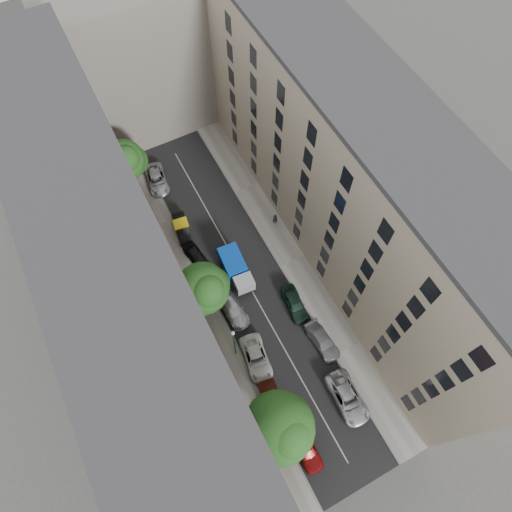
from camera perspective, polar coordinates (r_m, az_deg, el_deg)
ground at (r=48.66m, az=-1.10°, el=-3.34°), size 120.00×120.00×0.00m
road_surface at (r=48.65m, az=-1.10°, el=-3.34°), size 8.00×44.00×0.02m
sidewalk_left at (r=47.95m, az=-7.00°, el=-6.05°), size 3.00×44.00×0.15m
sidewalk_right at (r=49.83m, az=4.55°, el=-0.64°), size 3.00×44.00×0.15m
building_left at (r=38.95m, az=-15.97°, el=-3.99°), size 8.00×44.00×20.00m
building_right at (r=43.42m, az=11.87°, el=8.32°), size 8.00×44.00×20.00m
building_endcap at (r=58.73m, az=-14.87°, el=23.44°), size 18.00×12.00×18.00m
tarp_truck at (r=47.90m, az=-2.53°, el=-1.62°), size 2.40×5.36×2.41m
car_left_0 at (r=44.00m, az=6.26°, el=-22.75°), size 1.92×4.43×1.49m
car_left_1 at (r=44.28m, az=2.15°, el=-17.96°), size 2.23×4.64×1.47m
car_left_2 at (r=45.22m, az=0.03°, el=-12.62°), size 2.97×5.15×1.35m
car_left_3 at (r=46.82m, az=-2.96°, el=-6.61°), size 2.29×4.93×1.40m
car_left_4 at (r=49.63m, az=-7.40°, el=-0.14°), size 2.18×4.18×1.36m
car_left_5 at (r=51.66m, az=-9.23°, el=3.42°), size 2.00×4.25×1.35m
car_left_6 at (r=56.01m, az=-12.30°, el=9.32°), size 2.95×5.21×1.37m
car_right_0 at (r=45.14m, az=11.34°, el=-16.99°), size 2.69×5.43×1.48m
car_right_1 at (r=46.17m, az=8.33°, el=-10.51°), size 2.12×4.58×1.30m
car_right_2 at (r=47.11m, az=4.84°, el=-5.91°), size 2.19×4.45×1.46m
tree_near at (r=39.16m, az=3.05°, el=-20.73°), size 6.09×5.93×8.50m
tree_mid at (r=42.45m, az=-6.50°, el=-4.21°), size 5.28×5.01×8.29m
tree_far at (r=51.88m, az=-16.05°, el=11.22°), size 4.94×4.60×8.21m
lamp_post at (r=42.16m, az=-2.77°, el=-10.56°), size 0.36×0.36×6.41m
pedestrian at (r=51.37m, az=2.40°, el=4.67°), size 0.68×0.56×1.60m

